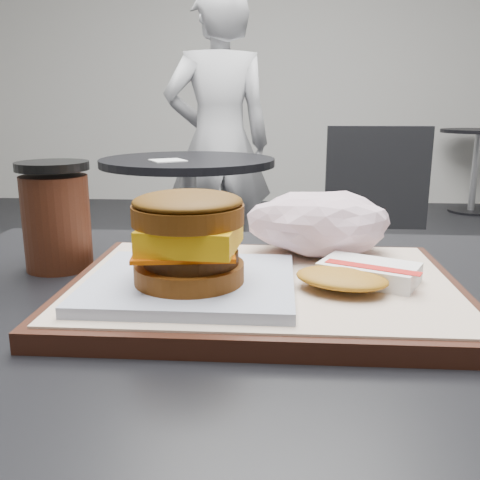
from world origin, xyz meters
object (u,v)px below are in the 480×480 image
breakfast_sandwich (190,249)px  neighbor_chair (344,220)px  crumpled_wrapper (319,223)px  patron (219,144)px  coffee_cup (56,218)px  customer_table (263,470)px  neighbor_table (189,207)px  serving_tray (264,288)px  hash_brown (357,275)px

breakfast_sandwich → neighbor_chair: 1.72m
crumpled_wrapper → patron: 2.21m
patron → coffee_cup: bearing=75.9°
patron → breakfast_sandwich: bearing=80.1°
breakfast_sandwich → neighbor_chair: bearing=78.1°
neighbor_chair → crumpled_wrapper: bearing=-98.3°
customer_table → neighbor_table: size_ratio=1.07×
serving_tray → breakfast_sandwich: 0.09m
breakfast_sandwich → crumpled_wrapper: size_ratio=1.19×
crumpled_wrapper → coffee_cup: (-0.30, -0.02, 0.00)m
customer_table → coffee_cup: size_ratio=6.43×
neighbor_chair → neighbor_table: bearing=178.0°
hash_brown → customer_table: bearing=-178.2°
coffee_cup → neighbor_chair: coffee_cup is taller
serving_tray → crumpled_wrapper: crumpled_wrapper is taller
neighbor_table → patron: size_ratio=0.49×
crumpled_wrapper → neighbor_table: size_ratio=0.21×
hash_brown → coffee_cup: bearing=163.4°
crumpled_wrapper → coffee_cup: size_ratio=1.29×
customer_table → patron: 2.33m
customer_table → neighbor_chair: 1.65m
crumpled_wrapper → serving_tray: bearing=-120.9°
breakfast_sandwich → neighbor_table: breakfast_sandwich is taller
patron → serving_tray: bearing=81.9°
breakfast_sandwich → neighbor_table: (-0.28, 1.67, -0.28)m
neighbor_chair → patron: 0.92m
customer_table → coffee_cup: 0.36m
hash_brown → crumpled_wrapper: (-0.03, 0.11, 0.03)m
crumpled_wrapper → coffee_cup: coffee_cup is taller
hash_brown → breakfast_sandwich: bearing=-170.8°
neighbor_table → customer_table: bearing=-78.0°
coffee_cup → hash_brown: bearing=-16.6°
crumpled_wrapper → breakfast_sandwich: bearing=-132.4°
customer_table → hash_brown: (0.09, 0.00, 0.22)m
coffee_cup → serving_tray: bearing=-19.3°
coffee_cup → neighbor_table: 1.58m
serving_tray → crumpled_wrapper: bearing=59.1°
customer_table → coffee_cup: coffee_cup is taller
neighbor_table → patron: (0.06, 0.65, 0.21)m
customer_table → crumpled_wrapper: size_ratio=4.97×
neighbor_chair → breakfast_sandwich: bearing=-101.9°
hash_brown → patron: patron is taller
patron → neighbor_table: bearing=69.6°
breakfast_sandwich → hash_brown: breakfast_sandwich is taller
crumpled_wrapper → patron: size_ratio=0.11×
customer_table → breakfast_sandwich: 0.26m
serving_tray → neighbor_chair: neighbor_chair is taller
serving_tray → patron: bearing=97.3°
serving_tray → breakfast_sandwich: breakfast_sandwich is taller
crumpled_wrapper → customer_table: bearing=-116.7°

